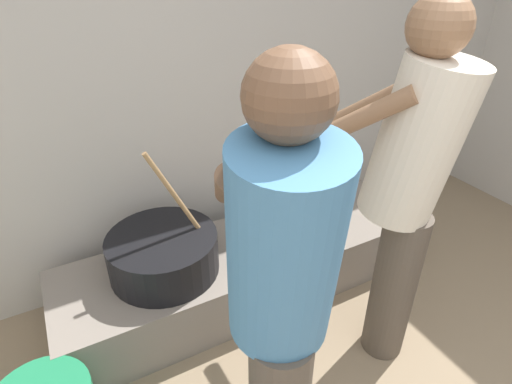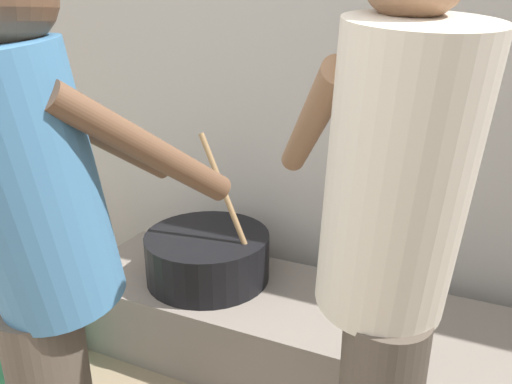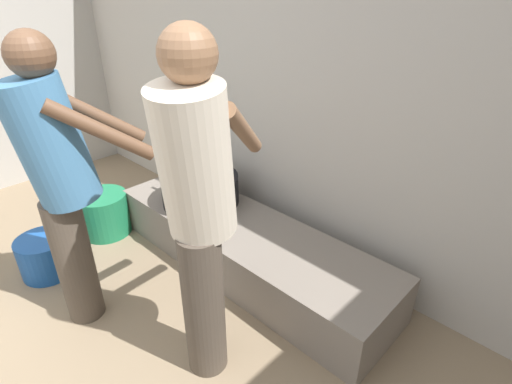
{
  "view_description": "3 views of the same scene",
  "coord_description": "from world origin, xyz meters",
  "px_view_note": "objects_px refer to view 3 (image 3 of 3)",
  "views": [
    {
      "loc": [
        -0.71,
        0.09,
        1.76
      ],
      "look_at": [
        -0.14,
        1.15,
        1.05
      ],
      "focal_mm": 28.98,
      "sensor_mm": 36.0,
      "label": 1
    },
    {
      "loc": [
        0.65,
        0.07,
        1.44
      ],
      "look_at": [
        0.15,
        1.18,
        1.0
      ],
      "focal_mm": 34.14,
      "sensor_mm": 36.0,
      "label": 2
    },
    {
      "loc": [
        1.71,
        0.2,
        1.77
      ],
      "look_at": [
        0.51,
        1.44,
        0.85
      ],
      "focal_mm": 27.93,
      "sensor_mm": 36.0,
      "label": 3
    }
  ],
  "objects_px": {
    "cook_in_blue_shirt": "(59,175)",
    "bucket_green_plastic": "(104,214)",
    "cook_in_cream_shirt": "(199,201)",
    "bucket_blue_plastic": "(46,256)",
    "cooking_pot_main": "(200,189)"
  },
  "relations": [
    {
      "from": "cook_in_cream_shirt",
      "to": "bucket_green_plastic",
      "type": "height_order",
      "value": "cook_in_cream_shirt"
    },
    {
      "from": "cooking_pot_main",
      "to": "cook_in_cream_shirt",
      "type": "bearing_deg",
      "value": -37.73
    },
    {
      "from": "cooking_pot_main",
      "to": "bucket_green_plastic",
      "type": "xyz_separation_m",
      "value": [
        -0.64,
        -0.46,
        -0.27
      ]
    },
    {
      "from": "cook_in_blue_shirt",
      "to": "bucket_green_plastic",
      "type": "height_order",
      "value": "cook_in_blue_shirt"
    },
    {
      "from": "cook_in_cream_shirt",
      "to": "bucket_blue_plastic",
      "type": "distance_m",
      "value": 1.59
    },
    {
      "from": "cook_in_blue_shirt",
      "to": "cook_in_cream_shirt",
      "type": "bearing_deg",
      "value": 19.73
    },
    {
      "from": "cook_in_blue_shirt",
      "to": "cook_in_cream_shirt",
      "type": "distance_m",
      "value": 0.81
    },
    {
      "from": "cook_in_blue_shirt",
      "to": "bucket_blue_plastic",
      "type": "bearing_deg",
      "value": -176.42
    },
    {
      "from": "cook_in_cream_shirt",
      "to": "bucket_green_plastic",
      "type": "xyz_separation_m",
      "value": [
        -1.5,
        0.21,
        -0.78
      ]
    },
    {
      "from": "bucket_blue_plastic",
      "to": "bucket_green_plastic",
      "type": "height_order",
      "value": "bucket_green_plastic"
    },
    {
      "from": "cook_in_cream_shirt",
      "to": "bucket_green_plastic",
      "type": "relative_size",
      "value": 4.41
    },
    {
      "from": "cook_in_cream_shirt",
      "to": "bucket_blue_plastic",
      "type": "xyz_separation_m",
      "value": [
        -1.33,
        -0.31,
        -0.81
      ]
    },
    {
      "from": "cooking_pot_main",
      "to": "bucket_blue_plastic",
      "type": "relative_size",
      "value": 1.95
    },
    {
      "from": "cook_in_cream_shirt",
      "to": "cook_in_blue_shirt",
      "type": "bearing_deg",
      "value": -160.27
    },
    {
      "from": "bucket_blue_plastic",
      "to": "cook_in_cream_shirt",
      "type": "bearing_deg",
      "value": 13.1
    }
  ]
}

